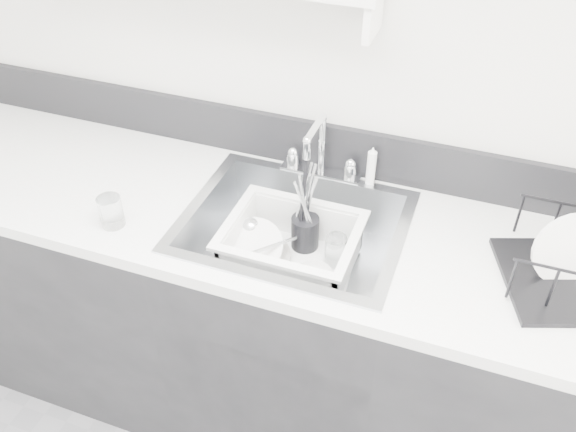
% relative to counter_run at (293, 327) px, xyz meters
% --- Properties ---
extents(room_shell, '(3.50, 3.00, 2.60)m').
position_rel_counter_run_xyz_m(room_shell, '(0.00, -0.80, 1.22)').
color(room_shell, silver).
rests_on(room_shell, ground).
extents(counter_run, '(3.20, 0.62, 0.92)m').
position_rel_counter_run_xyz_m(counter_run, '(0.00, 0.00, 0.00)').
color(counter_run, black).
rests_on(counter_run, ground).
extents(backsplash, '(3.20, 0.02, 0.16)m').
position_rel_counter_run_xyz_m(backsplash, '(0.00, 0.30, 0.54)').
color(backsplash, black).
rests_on(backsplash, counter_run).
extents(sink, '(0.64, 0.52, 0.20)m').
position_rel_counter_run_xyz_m(sink, '(0.00, 0.00, 0.37)').
color(sink, silver).
rests_on(sink, counter_run).
extents(faucet, '(0.26, 0.18, 0.23)m').
position_rel_counter_run_xyz_m(faucet, '(0.00, 0.25, 0.52)').
color(faucet, silver).
rests_on(faucet, counter_run).
extents(side_sprayer, '(0.03, 0.03, 0.14)m').
position_rel_counter_run_xyz_m(side_sprayer, '(0.16, 0.25, 0.53)').
color(side_sprayer, white).
rests_on(side_sprayer, counter_run).
extents(wash_tub, '(0.42, 0.35, 0.15)m').
position_rel_counter_run_xyz_m(wash_tub, '(-0.00, -0.01, 0.37)').
color(wash_tub, white).
rests_on(wash_tub, sink).
extents(plate_stack, '(0.25, 0.24, 0.10)m').
position_rel_counter_run_xyz_m(plate_stack, '(-0.12, -0.04, 0.33)').
color(plate_stack, white).
rests_on(plate_stack, wash_tub).
extents(utensil_cup, '(0.09, 0.09, 0.29)m').
position_rel_counter_run_xyz_m(utensil_cup, '(0.01, 0.08, 0.37)').
color(utensil_cup, black).
rests_on(utensil_cup, wash_tub).
extents(ladle, '(0.30, 0.23, 0.08)m').
position_rel_counter_run_xyz_m(ladle, '(-0.09, -0.00, 0.35)').
color(ladle, silver).
rests_on(ladle, wash_tub).
extents(tumbler_in_tub, '(0.07, 0.07, 0.10)m').
position_rel_counter_run_xyz_m(tumbler_in_tub, '(0.12, 0.04, 0.35)').
color(tumbler_in_tub, white).
rests_on(tumbler_in_tub, wash_tub).
extents(tumbler_counter, '(0.09, 0.09, 0.09)m').
position_rel_counter_run_xyz_m(tumbler_counter, '(-0.48, -0.19, 0.51)').
color(tumbler_counter, white).
rests_on(tumbler_counter, counter_run).
extents(bowl_small, '(0.12, 0.12, 0.04)m').
position_rel_counter_run_xyz_m(bowl_small, '(0.09, -0.07, 0.33)').
color(bowl_small, white).
rests_on(bowl_small, wash_tub).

